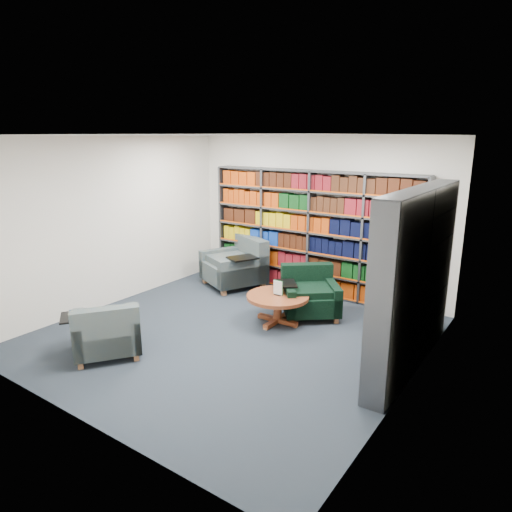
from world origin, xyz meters
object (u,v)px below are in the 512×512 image
Objects in this scene: chair_teal_left at (238,266)px; chair_green_right at (309,295)px; chair_teal_front at (107,334)px; coffee_table at (278,301)px.

chair_teal_left is 1.14× the size of chair_green_right.
chair_green_right is at bearing -16.24° from chair_teal_left.
chair_green_right is (1.82, -0.53, -0.06)m from chair_teal_left.
chair_teal_left reaches higher than chair_teal_front.
chair_teal_front is (0.36, -3.32, -0.07)m from chair_teal_left.
chair_teal_left is 1.42× the size of coffee_table.
chair_teal_left is at bearing 96.22° from chair_teal_front.
coffee_table is at bearing -109.18° from chair_green_right.
chair_green_right is 1.04× the size of chair_teal_front.
chair_green_right is 3.15m from chair_teal_front.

